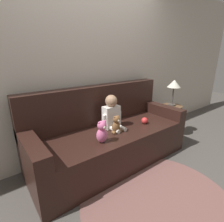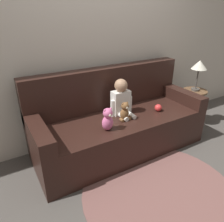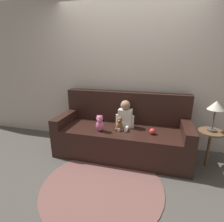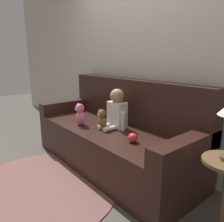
% 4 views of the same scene
% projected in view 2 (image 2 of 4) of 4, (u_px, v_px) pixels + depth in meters
% --- Properties ---
extents(ground_plane, '(12.00, 12.00, 0.00)m').
position_uv_depth(ground_plane, '(120.00, 148.00, 2.89)').
color(ground_plane, '#4C4742').
extents(wall_back, '(8.00, 0.05, 2.60)m').
position_uv_depth(wall_back, '(100.00, 42.00, 2.73)').
color(wall_back, beige).
rests_on(wall_back, ground_plane).
extents(couch, '(2.15, 0.84, 1.01)m').
position_uv_depth(couch, '(118.00, 123.00, 2.79)').
color(couch, black).
rests_on(couch, ground_plane).
extents(person_baby, '(0.30, 0.31, 0.45)m').
position_uv_depth(person_baby, '(121.00, 99.00, 2.67)').
color(person_baby, white).
rests_on(person_baby, couch).
extents(teddy_bear_brown, '(0.13, 0.10, 0.23)m').
position_uv_depth(teddy_bear_brown, '(125.00, 112.00, 2.55)').
color(teddy_bear_brown, brown).
rests_on(teddy_bear_brown, couch).
extents(plush_toy_side, '(0.13, 0.12, 0.26)m').
position_uv_depth(plush_toy_side, '(108.00, 119.00, 2.33)').
color(plush_toy_side, '#DB6699').
rests_on(plush_toy_side, couch).
extents(toy_ball, '(0.09, 0.09, 0.09)m').
position_uv_depth(toy_ball, '(158.00, 108.00, 2.80)').
color(toy_ball, red).
rests_on(toy_ball, couch).
extents(floor_rug, '(1.55, 1.55, 0.01)m').
position_uv_depth(floor_rug, '(159.00, 191.00, 2.21)').
color(floor_rug, brown).
rests_on(floor_rug, ground_plane).
extents(side_table, '(0.36, 0.36, 1.02)m').
position_uv_depth(side_table, '(197.00, 78.00, 3.17)').
color(side_table, brown).
rests_on(side_table, ground_plane).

